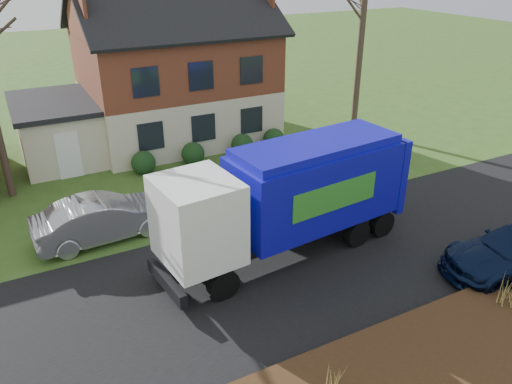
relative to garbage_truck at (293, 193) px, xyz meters
name	(u,v)px	position (x,y,z in m)	size (l,w,h in m)	color
ground	(270,276)	(-1.35, -0.99, -2.16)	(120.00, 120.00, 0.00)	#32511B
road	(270,276)	(-1.35, -0.99, -2.15)	(80.00, 7.00, 0.02)	black
main_house	(165,62)	(0.14, 12.92, 1.87)	(12.95, 8.95, 9.26)	beige
garbage_truck	(293,193)	(0.00, 0.00, 0.00)	(8.93, 3.20, 3.74)	black
silver_sedan	(103,218)	(-5.39, 3.75, -1.38)	(1.65, 4.72, 1.56)	#999AA0
grass_clump_mid	(337,381)	(-2.44, -5.96, -1.43)	(0.31, 0.25, 0.86)	tan
grass_clump_east	(507,290)	(3.63, -5.52, -1.41)	(0.36, 0.30, 0.90)	olive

